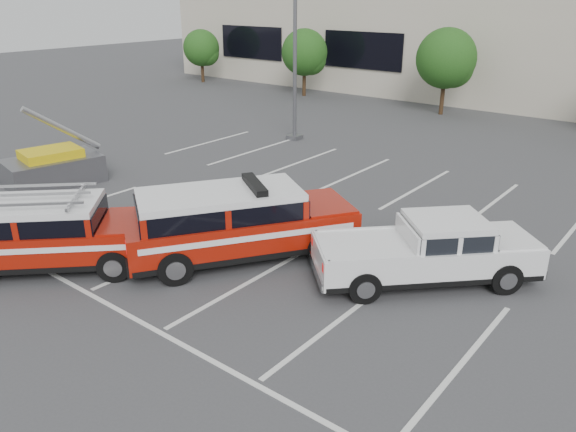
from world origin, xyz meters
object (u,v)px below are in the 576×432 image
at_px(tree_mid_left, 448,61).
at_px(white_pickup, 427,257).
at_px(tree_left, 306,54).
at_px(fire_chief_suv, 237,228).
at_px(ladder_suv, 48,238).
at_px(tree_far_left, 203,49).
at_px(utility_rig, 50,168).
at_px(light_pole_left, 295,27).

relative_size(tree_mid_left, white_pickup, 0.95).
xyz_separation_m(tree_left, fire_chief_suv, (13.72, -21.22, -1.92)).
bearing_deg(ladder_suv, fire_chief_suv, 91.01).
bearing_deg(tree_far_left, fire_chief_suv, -41.82).
bearing_deg(tree_mid_left, tree_far_left, -180.00).
bearing_deg(tree_far_left, tree_mid_left, 0.00).
distance_m(tree_far_left, utility_rig, 25.29).
distance_m(light_pole_left, ladder_suv, 15.64).
bearing_deg(white_pickup, tree_left, 177.72).
xyz_separation_m(tree_far_left, tree_left, (10.00, 0.00, 0.27)).
height_order(fire_chief_suv, utility_rig, utility_rig).
xyz_separation_m(tree_left, ladder_suv, (10.34, -24.66, -1.96)).
relative_size(tree_left, ladder_suv, 0.87).
distance_m(fire_chief_suv, ladder_suv, 4.82).
bearing_deg(tree_left, tree_far_left, -180.00).
height_order(white_pickup, ladder_suv, ladder_suv).
bearing_deg(light_pole_left, white_pickup, -39.22).
bearing_deg(tree_left, ladder_suv, -67.25).
height_order(tree_far_left, fire_chief_suv, tree_far_left).
height_order(tree_left, light_pole_left, light_pole_left).
bearing_deg(utility_rig, fire_chief_suv, 9.92).
relative_size(tree_mid_left, fire_chief_suv, 0.79).
bearing_deg(light_pole_left, tree_left, 124.52).
bearing_deg(utility_rig, tree_left, 111.98).
bearing_deg(light_pole_left, fire_chief_suv, -58.65).
distance_m(tree_left, light_pole_left, 12.43).
xyz_separation_m(tree_mid_left, white_pickup, (8.24, -19.29, -2.39)).
relative_size(fire_chief_suv, ladder_suv, 1.21).
bearing_deg(ladder_suv, tree_far_left, 175.00).
bearing_deg(fire_chief_suv, light_pole_left, 154.81).
distance_m(tree_far_left, tree_left, 10.00).
height_order(light_pole_left, white_pickup, light_pole_left).
bearing_deg(tree_left, white_pickup, -46.61).
bearing_deg(tree_mid_left, ladder_suv, -89.21).
height_order(tree_far_left, tree_mid_left, tree_mid_left).
bearing_deg(fire_chief_suv, tree_left, 156.34).
distance_m(tree_mid_left, white_pickup, 21.11).
distance_m(white_pickup, ladder_suv, 9.55).
relative_size(tree_left, fire_chief_suv, 0.72).
distance_m(tree_left, tree_mid_left, 10.00).
bearing_deg(ladder_suv, tree_mid_left, 136.27).
distance_m(tree_left, ladder_suv, 26.81).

